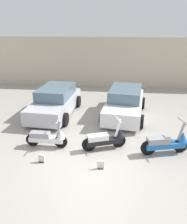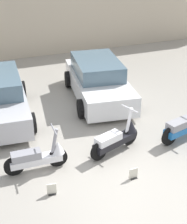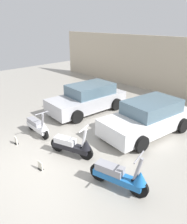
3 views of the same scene
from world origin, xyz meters
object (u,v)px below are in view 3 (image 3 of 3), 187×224
(scooter_front_right, at_px, (73,145))
(scooter_front_center, at_px, (121,176))
(scooter_front_left, at_px, (38,126))
(car_rear_left, at_px, (88,98))
(car_rear_center, at_px, (148,118))
(placard_near_left_scooter, at_px, (16,141))
(placard_near_right_scooter, at_px, (40,166))

(scooter_front_right, bearing_deg, scooter_front_center, -21.90)
(scooter_front_left, bearing_deg, car_rear_left, 101.18)
(scooter_front_right, relative_size, scooter_front_center, 0.92)
(car_rear_center, bearing_deg, scooter_front_right, -5.43)
(placard_near_left_scooter, relative_size, placard_near_right_scooter, 1.00)
(scooter_front_left, distance_m, scooter_front_right, 1.99)
(scooter_front_right, xyz_separation_m, car_rear_left, (-2.50, 2.92, 0.23))
(scooter_front_left, distance_m, car_rear_left, 3.04)
(car_rear_left, relative_size, car_rear_center, 0.98)
(car_rear_center, relative_size, placard_near_right_scooter, 14.98)
(scooter_front_center, height_order, car_rear_left, car_rear_left)
(scooter_front_center, bearing_deg, placard_near_right_scooter, -167.30)
(scooter_front_center, xyz_separation_m, placard_near_right_scooter, (-2.10, -1.05, -0.29))
(scooter_front_center, height_order, placard_near_left_scooter, scooter_front_center)
(scooter_front_left, distance_m, scooter_front_center, 3.98)
(placard_near_left_scooter, bearing_deg, car_rear_left, 98.11)
(car_rear_center, distance_m, placard_near_left_scooter, 4.87)
(scooter_front_left, bearing_deg, scooter_front_center, 1.22)
(scooter_front_left, relative_size, placard_near_left_scooter, 5.64)
(car_rear_center, bearing_deg, placard_near_left_scooter, -25.55)
(scooter_front_left, distance_m, placard_near_left_scooter, 0.95)
(placard_near_left_scooter, bearing_deg, placard_near_right_scooter, -4.63)
(scooter_front_right, distance_m, placard_near_left_scooter, 2.19)
(car_rear_left, bearing_deg, car_rear_center, 96.73)
(scooter_front_right, relative_size, car_rear_center, 0.38)
(scooter_front_left, relative_size, car_rear_left, 0.38)
(car_rear_left, bearing_deg, placard_near_left_scooter, 12.31)
(scooter_front_left, height_order, placard_near_left_scooter, scooter_front_left)
(scooter_front_left, relative_size, car_rear_center, 0.38)
(scooter_front_left, bearing_deg, car_rear_center, 50.65)
(scooter_front_center, bearing_deg, car_rear_center, 98.26)
(scooter_front_left, xyz_separation_m, placard_near_right_scooter, (1.88, -1.06, -0.25))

